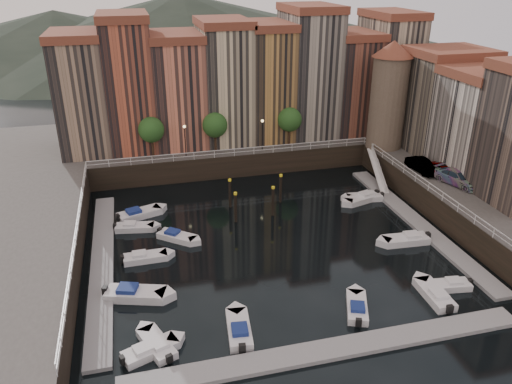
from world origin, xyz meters
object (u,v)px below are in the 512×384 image
object	(u,v)px
gangway	(378,169)
car_c	(458,178)
mooring_pilings	(255,198)
boat_left_2	(144,257)
boat_left_0	(149,351)
boat_left_1	(134,294)
car_b	(422,166)
car_a	(443,171)
corner_tower	(389,94)

from	to	relation	value
gangway	car_c	distance (m)	10.48
mooring_pilings	boat_left_2	xyz separation A→B (m)	(-12.55, -7.33, -1.32)
boat_left_0	boat_left_1	size ratio (longest dim) A/B	0.80
car_b	car_c	bearing A→B (deg)	-73.20
mooring_pilings	car_c	bearing A→B (deg)	-13.11
mooring_pilings	boat_left_1	world-z (taller)	mooring_pilings
boat_left_1	car_a	world-z (taller)	car_a
mooring_pilings	car_a	bearing A→B (deg)	-7.05
gangway	car_c	bearing A→B (deg)	-62.01
boat_left_1	car_b	bearing A→B (deg)	37.97
gangway	car_c	xyz separation A→B (m)	(4.84, -9.10, 1.88)
mooring_pilings	boat_left_0	xyz separation A→B (m)	(-12.84, -20.01, -1.32)
boat_left_1	car_b	xyz separation A→B (m)	(33.58, 12.24, 3.36)
corner_tower	car_a	bearing A→B (deg)	-81.30
corner_tower	car_a	world-z (taller)	corner_tower
mooring_pilings	car_b	xyz separation A→B (m)	(19.94, -0.78, 2.12)
car_a	gangway	bearing A→B (deg)	121.34
boat_left_0	gangway	bearing A→B (deg)	18.41
boat_left_0	corner_tower	bearing A→B (deg)	20.62
gangway	boat_left_2	distance (m)	31.63
boat_left_1	car_c	size ratio (longest dim) A/B	0.97
boat_left_1	car_c	distance (m)	36.44
boat_left_1	car_c	world-z (taller)	car_c
mooring_pilings	boat_left_0	bearing A→B (deg)	-122.69
boat_left_1	car_a	size ratio (longest dim) A/B	1.25
gangway	car_a	distance (m)	8.33
mooring_pilings	boat_left_1	size ratio (longest dim) A/B	1.20
boat_left_2	car_a	distance (m)	34.57
boat_left_2	car_b	world-z (taller)	car_b
boat_left_1	car_a	distance (m)	36.82
boat_left_0	boat_left_1	xyz separation A→B (m)	(-0.79, 6.99, 0.08)
boat_left_0	car_c	xyz separation A→B (m)	(34.61, 14.94, 3.47)
corner_tower	boat_left_0	size ratio (longest dim) A/B	3.22
boat_left_2	car_c	distance (m)	34.56
boat_left_2	corner_tower	bearing A→B (deg)	25.10
gangway	mooring_pilings	size ratio (longest dim) A/B	1.29
boat_left_2	car_b	distance (m)	33.32
mooring_pilings	car_c	xyz separation A→B (m)	(21.76, -5.07, 2.15)
car_a	boat_left_0	bearing A→B (deg)	-156.46
boat_left_0	boat_left_2	xyz separation A→B (m)	(0.29, 12.68, 0.00)
boat_left_0	boat_left_1	distance (m)	7.03
car_a	car_c	distance (m)	2.42
car_c	boat_left_1	bearing A→B (deg)	174.26
corner_tower	car_c	size ratio (longest dim) A/B	2.50
boat_left_2	car_c	size ratio (longest dim) A/B	0.77
gangway	boat_left_0	bearing A→B (deg)	-141.08
boat_left_1	car_c	xyz separation A→B (m)	(35.40, 7.95, 3.39)
gangway	boat_left_2	bearing A→B (deg)	-158.93
car_a	car_b	distance (m)	2.46
gangway	car_a	bearing A→B (deg)	-55.43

